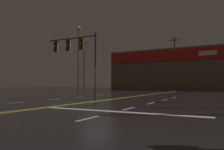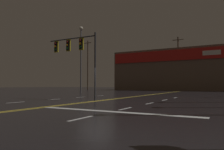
{
  "view_description": "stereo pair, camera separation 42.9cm",
  "coord_description": "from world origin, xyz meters",
  "views": [
    {
      "loc": [
        8.3,
        -13.56,
        1.15
      ],
      "look_at": [
        0.0,
        2.44,
        2.0
      ],
      "focal_mm": 35.0,
      "sensor_mm": 36.0,
      "label": 1
    },
    {
      "loc": [
        8.68,
        -13.36,
        1.15
      ],
      "look_at": [
        0.0,
        2.44,
        2.0
      ],
      "focal_mm": 35.0,
      "sensor_mm": 36.0,
      "label": 2
    }
  ],
  "objects": [
    {
      "name": "ground_plane",
      "position": [
        0.0,
        0.0,
        0.0
      ],
      "size": [
        200.0,
        200.0,
        0.0
      ],
      "primitive_type": "plane",
      "color": "black"
    },
    {
      "name": "road_markings",
      "position": [
        0.66,
        -0.81,
        0.0
      ],
      "size": [
        12.09,
        60.0,
        0.01
      ],
      "color": "gold",
      "rests_on": "ground"
    },
    {
      "name": "traffic_signal_median",
      "position": [
        -2.61,
        0.74,
        4.13
      ],
      "size": [
        4.75,
        0.36,
        5.27
      ],
      "color": "#38383D",
      "rests_on": "ground"
    },
    {
      "name": "streetlight_far_median",
      "position": [
        -11.28,
        13.18,
        6.39
      ],
      "size": [
        0.56,
        0.56,
        10.11
      ],
      "color": "#59595E",
      "rests_on": "ground"
    },
    {
      "name": "building_backdrop",
      "position": [
        0.0,
        36.99,
        4.47
      ],
      "size": [
        31.15,
        10.23,
        8.91
      ],
      "color": "brown",
      "rests_on": "ground"
    },
    {
      "name": "utility_pole_row",
      "position": [
        -1.63,
        32.32,
        6.15
      ],
      "size": [
        46.52,
        0.26,
        12.62
      ],
      "color": "#4C3828",
      "rests_on": "ground"
    }
  ]
}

